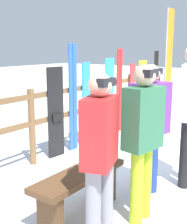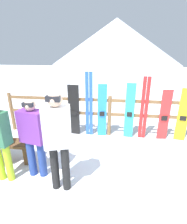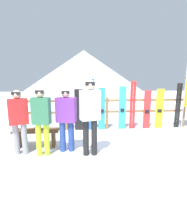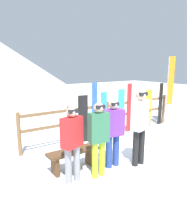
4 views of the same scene
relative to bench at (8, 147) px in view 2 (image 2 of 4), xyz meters
name	(u,v)px [view 2 (image 2 of 4)]	position (x,y,z in m)	size (l,w,h in m)	color
ground_plane	(105,172)	(2.15, -0.13, -0.34)	(40.00, 40.00, 0.00)	white
mountain_backdrop	(116,42)	(2.15, 23.48, 2.66)	(18.00, 18.00, 6.00)	silver
fence	(110,112)	(2.15, 1.48, 0.35)	(5.90, 0.10, 1.15)	brown
bench	(8,147)	(0.00, 0.00, 0.00)	(1.19, 0.36, 0.47)	brown
person_white	(58,136)	(1.39, -0.65, 0.70)	(0.49, 0.35, 1.78)	black
person_purple	(34,135)	(0.83, -0.37, 0.55)	(0.51, 0.35, 1.56)	navy
snowboard_black_stripe	(74,111)	(1.16, 1.42, 0.38)	(0.32, 0.08, 1.45)	black
ski_pair_blue	(89,105)	(1.59, 1.42, 0.56)	(0.20, 0.02, 1.80)	blue
snowboard_blue	(102,111)	(1.95, 1.42, 0.40)	(0.24, 0.08, 1.49)	#288CE0
snowboard_cyan	(130,112)	(2.69, 1.42, 0.42)	(0.25, 0.08, 1.53)	#2DBFCC
ski_pair_red	(144,109)	(3.06, 1.42, 0.51)	(0.19, 0.02, 1.71)	red
snowboard_red	(165,116)	(3.60, 1.42, 0.35)	(0.27, 0.08, 1.39)	red
snowboard_yellow	(183,116)	(4.07, 1.42, 0.37)	(0.27, 0.09, 1.43)	yellow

